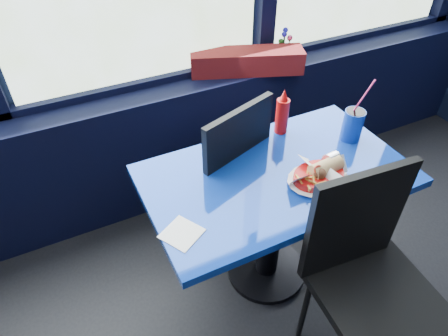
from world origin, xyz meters
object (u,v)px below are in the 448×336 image
(flower_vase, at_px, (285,53))
(planter_box, at_px, (247,61))
(soda_cup, at_px, (353,124))
(chair_near_front, at_px, (370,272))
(food_basket, at_px, (319,175))
(chair_near_back, at_px, (234,165))
(ketchup_bottle, at_px, (282,114))
(near_table, at_px, (274,201))

(flower_vase, bearing_deg, planter_box, -179.89)
(planter_box, relative_size, soda_cup, 2.02)
(chair_near_front, xyz_separation_m, planter_box, (0.18, 1.37, 0.28))
(food_basket, bearing_deg, chair_near_back, 132.93)
(planter_box, height_order, flower_vase, flower_vase)
(chair_near_front, xyz_separation_m, ketchup_bottle, (0.06, 0.79, 0.27))
(near_table, bearing_deg, ketchup_bottle, 55.00)
(near_table, relative_size, ketchup_bottle, 4.92)
(near_table, xyz_separation_m, planter_box, (0.30, 0.84, 0.30))
(food_basket, bearing_deg, planter_box, 100.19)
(food_basket, xyz_separation_m, soda_cup, (0.33, 0.19, 0.05))
(flower_vase, height_order, food_basket, flower_vase)
(planter_box, relative_size, ketchup_bottle, 2.78)
(flower_vase, distance_m, food_basket, 1.06)
(near_table, height_order, chair_near_front, chair_near_front)
(soda_cup, bearing_deg, planter_box, 102.09)
(near_table, bearing_deg, flower_vase, 55.82)
(chair_near_front, distance_m, chair_near_back, 0.86)
(chair_near_back, height_order, flower_vase, flower_vase)
(chair_near_back, bearing_deg, flower_vase, -159.02)
(ketchup_bottle, height_order, soda_cup, soda_cup)
(food_basket, bearing_deg, flower_vase, 85.60)
(planter_box, bearing_deg, food_basket, -78.69)
(chair_near_back, distance_m, food_basket, 0.53)
(flower_vase, bearing_deg, ketchup_bottle, -123.79)
(chair_near_front, relative_size, flower_vase, 4.60)
(near_table, xyz_separation_m, flower_vase, (0.57, 0.84, 0.30))
(near_table, relative_size, chair_near_front, 1.18)
(flower_vase, relative_size, soda_cup, 0.66)
(chair_near_front, distance_m, ketchup_bottle, 0.84)
(planter_box, bearing_deg, ketchup_bottle, -80.20)
(flower_vase, xyz_separation_m, food_basket, (-0.43, -0.97, -0.08))
(chair_near_front, xyz_separation_m, flower_vase, (0.45, 1.37, 0.28))
(chair_near_front, height_order, ketchup_bottle, chair_near_front)
(chair_near_back, bearing_deg, ketchup_bottle, 149.21)
(soda_cup, bearing_deg, chair_near_front, -120.21)
(chair_near_back, distance_m, planter_box, 0.70)
(planter_box, height_order, food_basket, planter_box)
(chair_near_back, xyz_separation_m, food_basket, (0.19, -0.44, 0.21))
(ketchup_bottle, bearing_deg, chair_near_front, -94.62)
(planter_box, bearing_deg, flower_vase, 21.03)
(chair_near_back, relative_size, planter_box, 1.47)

